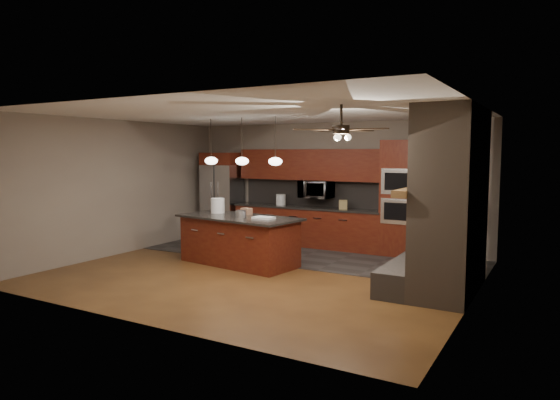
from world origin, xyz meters
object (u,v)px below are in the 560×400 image
Objects in this scene: oven_tower at (402,198)px; counter_box at (343,205)px; microwave at (316,189)px; white_bucket at (218,206)px; cardboard_box at (246,211)px; refrigerator at (223,196)px; paint_tray at (264,218)px; paint_can at (241,214)px; kitchen_island at (239,240)px; counter_bucket at (281,200)px.

counter_box is (-1.28, -0.04, -0.19)m from oven_tower.
oven_tower is at bearing -1.66° from microwave.
white_bucket is at bearing -155.25° from counter_box.
cardboard_box is at bearing -145.35° from counter_box.
refrigerator is 7.18× the size of white_bucket.
oven_tower is at bearing 46.04° from cardboard_box.
paint_can is at bearing -171.67° from paint_tray.
cardboard_box is (1.96, -1.91, -0.08)m from refrigerator.
refrigerator is at bearing 132.22° from paint_can.
microwave is (-1.98, 0.06, 0.11)m from oven_tower.
counter_box is at bearing 47.78° from white_bucket.
refrigerator is 3.06m from kitchen_island.
kitchen_island is 12.81× the size of counter_box.
paint_tray is (0.10, -2.43, -0.36)m from microwave.
counter_bucket reaches higher than cardboard_box.
refrigerator reaches higher than kitchen_island.
counter_bucket reaches higher than kitchen_island.
counter_box is (1.59, -0.05, -0.03)m from counter_bucket.
cardboard_box is at bearing -44.22° from refrigerator.
microwave is 2.47× the size of white_bucket.
microwave reaches higher than counter_box.
white_bucket reaches higher than counter_bucket.
counter_bucket is at bearing -176.79° from microwave.
white_bucket is at bearing -163.19° from cardboard_box.
oven_tower is 12.16× the size of cardboard_box.
microwave is at bearing 3.21° from counter_bucket.
counter_box is at bearing -1.81° from counter_bucket.
paint_can reaches higher than paint_tray.
kitchen_island is (2.00, -2.24, -0.60)m from refrigerator.
paint_can is at bearing -77.89° from counter_bucket.
white_bucket reaches higher than paint_can.
microwave is 3.71× the size of counter_box.
counter_bucket is at bearing 115.68° from paint_tray.
counter_bucket is (1.61, 0.08, -0.03)m from refrigerator.
counter_box is at bearing 65.41° from cardboard_box.
paint_tray is (1.26, -0.29, -0.13)m from white_bucket.
paint_can is 0.46m from cardboard_box.
cardboard_box is (-2.51, -1.98, -0.21)m from oven_tower.
microwave is 2.52m from paint_can.
oven_tower is at bearing 0.95° from refrigerator.
refrigerator is (-2.50, -0.13, -0.24)m from microwave.
refrigerator is 2.42m from white_bucket.
microwave is 2.45m from white_bucket.
refrigerator reaches higher than counter_bucket.
microwave is at bearing 178.34° from oven_tower.
paint_can is 2.60m from counter_box.
microwave is 2.51m from refrigerator.
white_bucket is at bearing 157.13° from paint_can.
counter_bucket is at bearing 108.02° from kitchen_island.
kitchen_island is (-2.47, -2.31, -0.73)m from oven_tower.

